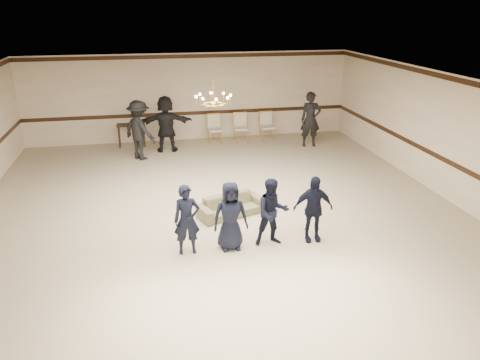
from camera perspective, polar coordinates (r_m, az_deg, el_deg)
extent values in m
cube|color=tan|center=(11.25, -2.27, -4.47)|extent=(12.00, 14.00, 0.01)
cube|color=black|center=(10.28, -2.53, 11.84)|extent=(12.00, 14.00, 0.01)
cube|color=beige|center=(17.40, -6.21, 10.18)|extent=(12.00, 0.01, 3.20)
cube|color=beige|center=(12.99, 24.80, 4.63)|extent=(0.01, 14.00, 3.20)
cube|color=black|center=(17.51, -6.13, 8.25)|extent=(12.00, 0.02, 0.14)
cube|color=black|center=(17.17, -6.40, 15.03)|extent=(12.00, 0.02, 0.14)
imported|color=black|center=(9.41, -6.62, -4.94)|extent=(0.55, 0.36, 1.48)
imported|color=black|center=(9.51, -1.20, -4.49)|extent=(0.74, 0.49, 1.48)
imported|color=black|center=(9.70, 4.05, -4.02)|extent=(0.72, 0.56, 1.48)
imported|color=black|center=(9.96, 9.05, -3.54)|extent=(0.89, 0.43, 1.48)
imported|color=olive|center=(11.21, -1.06, -3.19)|extent=(1.77, 1.15, 0.48)
imported|color=black|center=(15.43, -12.39, 6.06)|extent=(1.40, 1.42, 1.96)
imported|color=black|center=(16.12, -9.17, 6.91)|extent=(1.86, 0.71, 1.96)
imported|color=black|center=(16.72, 8.76, 7.45)|extent=(0.78, 0.57, 1.96)
cube|color=#311B10|center=(17.08, -13.30, 5.45)|extent=(1.00, 0.44, 0.83)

